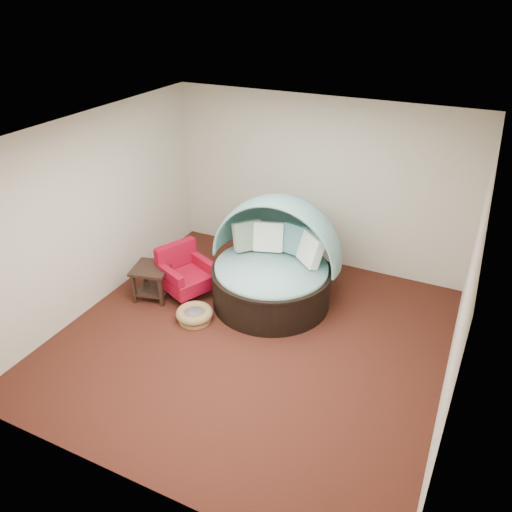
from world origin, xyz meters
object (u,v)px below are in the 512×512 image
at_px(pet_basket, 195,314).
at_px(side_table, 152,278).
at_px(canopy_daybed, 274,256).
at_px(red_armchair, 185,273).

height_order(pet_basket, side_table, side_table).
bearing_deg(canopy_daybed, red_armchair, -162.97).
distance_m(canopy_daybed, side_table, 1.90).
xyz_separation_m(red_armchair, side_table, (-0.42, -0.27, -0.04)).
distance_m(pet_basket, side_table, 0.97).
bearing_deg(red_armchair, canopy_daybed, 43.96).
distance_m(canopy_daybed, red_armchair, 1.42).
bearing_deg(pet_basket, red_armchair, 131.91).
height_order(canopy_daybed, side_table, canopy_daybed).
xyz_separation_m(canopy_daybed, side_table, (-1.70, -0.74, -0.42)).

